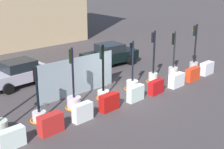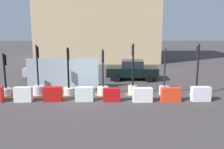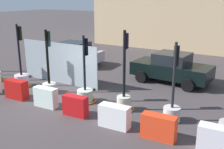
# 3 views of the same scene
# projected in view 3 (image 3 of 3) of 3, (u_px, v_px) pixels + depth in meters

# --- Properties ---
(ground_plane) EXTENTS (120.00, 120.00, 0.00)m
(ground_plane) POSITION_uv_depth(u_px,v_px,m) (60.00, 100.00, 12.23)
(ground_plane) COLOR #41393B
(traffic_light_2) EXTENTS (0.93, 0.93, 3.17)m
(traffic_light_2) POSITION_uv_depth(u_px,v_px,m) (22.00, 77.00, 13.95)
(traffic_light_2) COLOR silver
(traffic_light_2) RESTS_ON ground_plane
(traffic_light_3) EXTENTS (0.82, 0.82, 3.01)m
(traffic_light_3) POSITION_uv_depth(u_px,v_px,m) (49.00, 82.00, 12.98)
(traffic_light_3) COLOR beige
(traffic_light_3) RESTS_ON ground_plane
(traffic_light_4) EXTENTS (0.97, 0.97, 2.92)m
(traffic_light_4) POSITION_uv_depth(u_px,v_px,m) (85.00, 92.00, 11.89)
(traffic_light_4) COLOR beige
(traffic_light_4) RESTS_ON ground_plane
(traffic_light_5) EXTENTS (0.86, 0.86, 3.25)m
(traffic_light_5) POSITION_uv_depth(u_px,v_px,m) (124.00, 96.00, 10.97)
(traffic_light_5) COLOR beige
(traffic_light_5) RESTS_ON ground_plane
(traffic_light_6) EXTENTS (0.62, 0.62, 2.96)m
(traffic_light_6) POSITION_uv_depth(u_px,v_px,m) (172.00, 106.00, 10.00)
(traffic_light_6) COLOR silver
(traffic_light_6) RESTS_ON ground_plane
(construction_barrier_3) EXTENTS (1.09, 0.49, 0.85)m
(construction_barrier_3) POSITION_uv_depth(u_px,v_px,m) (17.00, 89.00, 12.26)
(construction_barrier_3) COLOR #B5130F
(construction_barrier_3) RESTS_ON ground_plane
(construction_barrier_4) EXTENTS (1.05, 0.42, 0.84)m
(construction_barrier_4) POSITION_uv_depth(u_px,v_px,m) (46.00, 97.00, 11.33)
(construction_barrier_4) COLOR silver
(construction_barrier_4) RESTS_ON ground_plane
(construction_barrier_5) EXTENTS (1.01, 0.42, 0.80)m
(construction_barrier_5) POSITION_uv_depth(u_px,v_px,m) (75.00, 106.00, 10.50)
(construction_barrier_5) COLOR red
(construction_barrier_5) RESTS_ON ground_plane
(construction_barrier_6) EXTENTS (1.13, 0.50, 0.81)m
(construction_barrier_6) POSITION_uv_depth(u_px,v_px,m) (114.00, 116.00, 9.58)
(construction_barrier_6) COLOR white
(construction_barrier_6) RESTS_ON ground_plane
(construction_barrier_7) EXTENTS (1.15, 0.46, 0.82)m
(construction_barrier_7) POSITION_uv_depth(u_px,v_px,m) (159.00, 127.00, 8.78)
(construction_barrier_7) COLOR red
(construction_barrier_7) RESTS_ON ground_plane
(construction_barrier_8) EXTENTS (1.12, 0.52, 0.84)m
(construction_barrier_8) POSITION_uv_depth(u_px,v_px,m) (217.00, 140.00, 7.99)
(construction_barrier_8) COLOR silver
(construction_barrier_8) RESTS_ON ground_plane
(car_silver_hatchback) EXTENTS (3.91, 2.29, 1.53)m
(car_silver_hatchback) POSITION_uv_depth(u_px,v_px,m) (74.00, 53.00, 18.27)
(car_silver_hatchback) COLOR #B7ACBC
(car_silver_hatchback) RESTS_ON ground_plane
(car_black_sedan) EXTENTS (4.23, 2.39, 1.59)m
(car_black_sedan) POSITION_uv_depth(u_px,v_px,m) (172.00, 68.00, 14.52)
(car_black_sedan) COLOR black
(car_black_sedan) RESTS_ON ground_plane
(site_fence_panel) EXTENTS (4.91, 0.50, 2.15)m
(site_fence_panel) POSITION_uv_depth(u_px,v_px,m) (59.00, 64.00, 14.32)
(site_fence_panel) COLOR #8F9FA7
(site_fence_panel) RESTS_ON ground_plane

